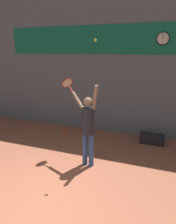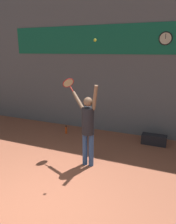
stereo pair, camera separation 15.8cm
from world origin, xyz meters
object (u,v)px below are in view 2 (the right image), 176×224
(tennis_racket, at_px, (69,83))
(tennis_ball, at_px, (95,40))
(scoreboard_clock, at_px, (165,38))
(water_bottle, at_px, (66,130))
(equipment_bag, at_px, (154,140))
(tennis_player, at_px, (88,125))

(tennis_racket, bearing_deg, tennis_ball, -30.72)
(scoreboard_clock, bearing_deg, tennis_racket, -137.61)
(scoreboard_clock, height_order, water_bottle, scoreboard_clock)
(scoreboard_clock, relative_size, equipment_bag, 0.53)
(scoreboard_clock, relative_size, water_bottle, 1.38)
(scoreboard_clock, bearing_deg, water_bottle, -165.23)
(scoreboard_clock, distance_m, tennis_player, 3.72)
(scoreboard_clock, bearing_deg, tennis_ball, -115.58)
(water_bottle, bearing_deg, scoreboard_clock, 14.77)
(scoreboard_clock, height_order, tennis_ball, scoreboard_clock)
(water_bottle, bearing_deg, equipment_bag, 4.65)
(scoreboard_clock, distance_m, tennis_ball, 3.00)
(scoreboard_clock, relative_size, tennis_ball, 6.15)
(tennis_racket, relative_size, water_bottle, 1.51)
(tennis_player, xyz_separation_m, tennis_ball, (0.21, -0.08, 2.04))
(scoreboard_clock, distance_m, water_bottle, 4.54)
(tennis_racket, bearing_deg, equipment_bag, 33.90)
(scoreboard_clock, xyz_separation_m, tennis_racket, (-2.30, -2.10, -1.24))
(tennis_racket, bearing_deg, tennis_player, -32.86)
(tennis_player, bearing_deg, tennis_racket, 147.14)
(tennis_player, height_order, tennis_ball, tennis_ball)
(tennis_racket, bearing_deg, water_bottle, 122.78)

